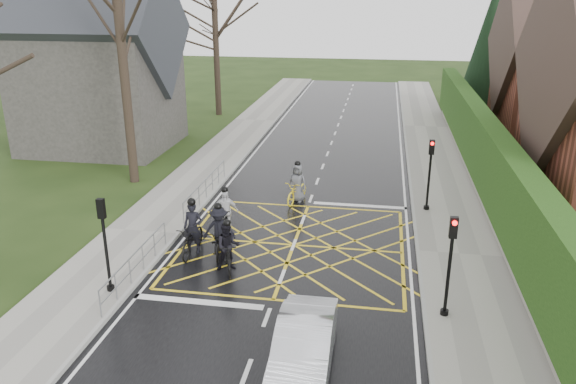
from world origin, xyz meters
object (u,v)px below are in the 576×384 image
(cyclist_mid, at_px, (219,236))
(car, at_px, (304,346))
(cyclist_rear, at_px, (193,236))
(cyclist_lead, at_px, (297,188))
(cyclist_back, at_px, (228,251))
(cyclist_front, at_px, (225,216))

(cyclist_mid, height_order, car, cyclist_mid)
(cyclist_mid, xyz_separation_m, car, (3.93, -5.99, -0.05))
(cyclist_rear, xyz_separation_m, cyclist_mid, (0.95, 0.10, 0.03))
(cyclist_mid, bearing_deg, car, -70.14)
(cyclist_rear, relative_size, cyclist_lead, 1.05)
(cyclist_back, xyz_separation_m, cyclist_front, (-0.95, 3.06, -0.00))
(cyclist_front, height_order, cyclist_lead, cyclist_lead)
(cyclist_front, bearing_deg, cyclist_mid, -87.82)
(cyclist_mid, relative_size, cyclist_front, 1.09)
(cyclist_front, distance_m, car, 8.94)
(cyclist_front, bearing_deg, cyclist_lead, 52.42)
(cyclist_front, xyz_separation_m, cyclist_lead, (2.27, 3.80, -0.04))
(cyclist_back, distance_m, cyclist_lead, 6.98)
(cyclist_back, height_order, cyclist_lead, cyclist_lead)
(cyclist_lead, distance_m, car, 11.84)
(cyclist_mid, bearing_deg, cyclist_back, -74.28)
(cyclist_front, xyz_separation_m, car, (4.23, -7.88, -0.03))
(car, bearing_deg, cyclist_mid, 122.70)
(cyclist_back, relative_size, cyclist_front, 0.99)
(cyclist_lead, bearing_deg, car, -65.64)
(cyclist_lead, relative_size, car, 0.51)
(cyclist_mid, height_order, cyclist_lead, cyclist_mid)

